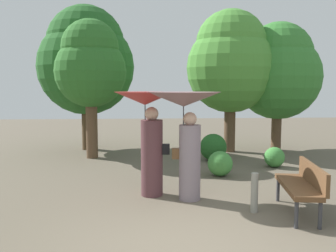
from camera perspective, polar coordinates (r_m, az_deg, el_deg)
The scene contains 12 objects.
ground_plane at distance 5.11m, azimuth 2.42°, elevation -18.10°, with size 40.00×40.00×0.00m, color brown.
person_left at distance 7.15m, azimuth -3.02°, elevation 0.29°, with size 1.16×1.16×1.99m.
person_right at distance 6.87m, azimuth 2.67°, elevation 1.03°, with size 1.36×1.36×1.99m.
park_bench at distance 6.61m, azimuth 19.69°, elevation -8.17°, with size 0.72×1.56×0.83m.
tree_near_right at distance 12.23m, azimuth 9.48°, elevation 9.66°, with size 2.81×2.81×4.50m.
tree_mid_left at distance 11.19m, azimuth -11.64°, elevation 9.08°, with size 2.06×2.06×4.01m.
tree_mid_right at distance 12.83m, azimuth 16.31°, elevation 8.10°, with size 2.76×2.76×4.16m.
tree_far_back at distance 12.76m, azimuth -12.30°, elevation 9.80°, with size 3.13×3.13×4.71m.
bush_path_left at distance 10.20m, azimuth 15.79°, elevation -4.55°, with size 0.53×0.53×0.53m, color #428C3D.
bush_path_right at distance 10.75m, azimuth 6.85°, elevation -3.20°, with size 0.76×0.76×0.76m, color #235B23.
bush_behind_bench at distance 8.94m, azimuth 7.88°, elevation -5.66°, with size 0.59×0.59×0.59m, color #428C3D.
path_marker_post at distance 6.51m, azimuth 12.94°, elevation -9.79°, with size 0.12×0.12×0.67m, color gray.
Camera 1 is at (-0.53, -4.64, 2.09)m, focal length 40.32 mm.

